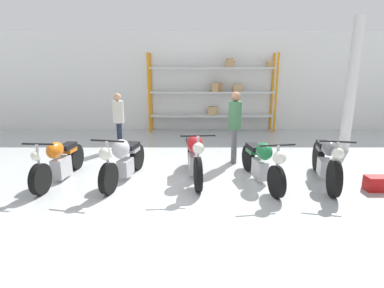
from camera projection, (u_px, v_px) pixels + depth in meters
The scene contains 12 objects.
ground_plane at pixel (192, 181), 6.19m from camera, with size 30.00×30.00×0.00m, color #B2B7B7.
back_wall at pixel (192, 82), 11.21m from camera, with size 30.00×0.08×3.60m.
shelving_rack at pixel (215, 90), 10.94m from camera, with size 4.64×0.63×2.83m.
support_pillar at pixel (350, 87), 8.11m from camera, with size 0.28×0.28×3.60m.
motorcycle_orange at pixel (59, 161), 6.16m from camera, with size 0.59×2.03×0.96m.
motorcycle_silver at pixel (122, 159), 6.11m from camera, with size 0.71×1.99×1.02m.
motorcycle_red at pixel (194, 155), 6.28m from camera, with size 0.65×2.10×1.08m.
motorcycle_green at pixel (261, 161), 6.02m from camera, with size 0.65×2.08×0.98m.
motorcycle_grey at pixel (325, 161), 6.03m from camera, with size 0.70×2.07×1.03m.
person_browsing at pixel (234, 121), 7.23m from camera, with size 0.35×0.35×1.74m.
person_near_rack at pixel (118, 117), 8.48m from camera, with size 0.41×0.41×1.61m.
toolbox at pixel (376, 183), 5.71m from camera, with size 0.44×0.26×0.28m.
Camera 1 is at (-0.01, -5.81, 2.25)m, focal length 28.00 mm.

